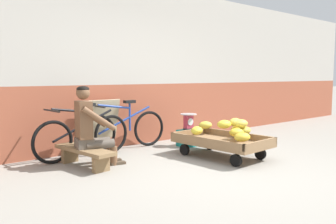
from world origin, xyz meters
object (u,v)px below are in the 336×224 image
weighing_scale (189,121)px  bicycle_near_left (83,136)px  low_bench (84,153)px  sign_board (99,125)px  plastic_crate (188,138)px  banana_cart (222,142)px  vendor_seated (90,127)px  bicycle_far_left (125,129)px

weighing_scale → bicycle_near_left: bearing=170.1°
low_bench → sign_board: bearing=49.7°
low_bench → plastic_crate: size_ratio=3.13×
banana_cart → plastic_crate: bearing=77.2°
banana_cart → vendor_seated: bearing=155.8°
vendor_seated → bicycle_near_left: bearing=73.6°
weighing_scale → sign_board: bearing=154.4°
bicycle_far_left → weighing_scale: bearing=-25.4°
banana_cart → low_bench: (-1.93, 0.85, -0.04)m
bicycle_far_left → sign_board: sign_board is taller
plastic_crate → weighing_scale: bearing=-90.0°
banana_cart → low_bench: size_ratio=1.32×
banana_cart → plastic_crate: 1.03m
vendor_seated → weighing_scale: bearing=4.7°
bicycle_far_left → plastic_crate: bearing=-25.4°
plastic_crate → weighing_scale: weighing_scale is taller
low_bench → bicycle_far_left: (1.10, 0.65, 0.15)m
weighing_scale → sign_board: (-1.44, 0.69, -0.02)m
plastic_crate → sign_board: (-1.44, 0.69, 0.29)m
banana_cart → vendor_seated: vendor_seated is taller
low_bench → bicycle_near_left: 0.56m
bicycle_near_left → banana_cart: bearing=-38.2°
plastic_crate → weighing_scale: 0.30m
low_bench → plastic_crate: plastic_crate is taller
plastic_crate → bicycle_far_left: size_ratio=0.22×
sign_board → weighing_scale: bearing=-25.6°
banana_cart → bicycle_far_left: bearing=118.8°
low_bench → weighing_scale: bearing=4.0°
banana_cart → bicycle_near_left: 2.16m
banana_cart → bicycle_far_left: (-0.82, 1.50, 0.11)m
plastic_crate → sign_board: sign_board is taller
low_bench → weighing_scale: size_ratio=3.76×
weighing_scale → bicycle_far_left: 1.17m
low_bench → plastic_crate: 2.16m
low_bench → vendor_seated: size_ratio=0.99×
sign_board → plastic_crate: bearing=-25.5°
vendor_seated → weighing_scale: (2.07, 0.17, -0.11)m
vendor_seated → plastic_crate: vendor_seated is taller
banana_cart → plastic_crate: banana_cart is taller
plastic_crate → bicycle_near_left: bicycle_near_left is taller
weighing_scale → bicycle_near_left: 1.95m
banana_cart → sign_board: bearing=125.8°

